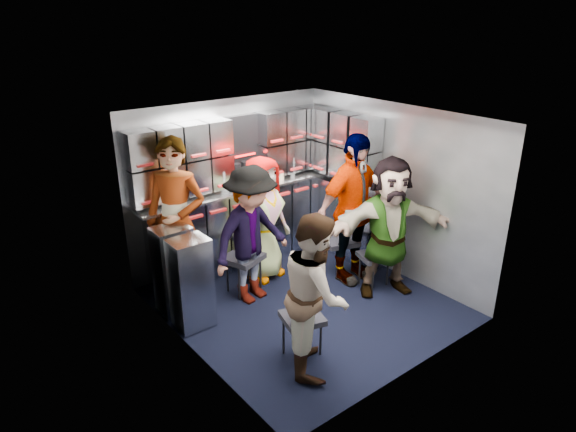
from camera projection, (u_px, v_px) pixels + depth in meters
floor at (304, 303)px, 5.81m from camera, size 3.00×3.00×0.00m
wall_back at (229, 182)px, 6.51m from camera, size 2.80×0.04×2.10m
wall_left at (186, 253)px, 4.61m from camera, size 0.04×3.00×2.10m
wall_right at (393, 190)px, 6.22m from camera, size 0.04×3.00×2.10m
ceiling at (306, 118)px, 5.03m from camera, size 2.80×3.00×0.02m
cart_bank_back at (240, 228)px, 6.57m from camera, size 2.68×0.38×0.99m
cart_bank_left at (182, 277)px, 5.35m from camera, size 0.38×0.76×0.99m
counter at (238, 189)px, 6.37m from camera, size 2.68×0.42×0.03m
locker_bank_back at (234, 151)px, 6.24m from camera, size 2.68×0.28×0.82m
locker_bank_right at (345, 146)px, 6.48m from camera, size 0.28×1.00×0.82m
right_cabinet at (348, 220)px, 6.78m from camera, size 0.28×1.20×1.00m
coffee_niche at (244, 149)px, 6.39m from camera, size 0.46×0.16×0.84m
red_latch_strip at (248, 204)px, 6.28m from camera, size 2.60×0.02×0.03m
jump_seat_near_left at (302, 320)px, 4.81m from camera, size 0.45×0.43×0.43m
jump_seat_mid_left at (243, 260)px, 5.89m from camera, size 0.50×0.49×0.47m
jump_seat_center at (255, 242)px, 6.41m from camera, size 0.43×0.41×0.44m
jump_seat_mid_right at (340, 243)px, 6.34m from camera, size 0.50×0.49×0.47m
jump_seat_near_right at (374, 258)px, 6.07m from camera, size 0.42×0.41×0.40m
attendant_standing at (177, 223)px, 5.56m from camera, size 0.78×0.82×1.88m
attendant_arc_a at (316, 293)px, 4.54m from camera, size 0.90×0.93×1.51m
attendant_arc_b at (251, 235)px, 5.62m from camera, size 1.10×0.74×1.58m
attendant_arc_c at (262, 218)px, 6.14m from camera, size 0.82×0.61×1.53m
attendant_arc_d at (352, 209)px, 6.02m from camera, size 1.07×0.46×1.81m
attendant_arc_e at (389, 227)px, 5.77m from camera, size 1.57×1.11×1.63m
bottle_left at (223, 182)px, 6.14m from camera, size 0.07×0.07×0.27m
bottle_mid at (226, 183)px, 6.17m from camera, size 0.06×0.06×0.24m
bottle_right at (293, 167)px, 6.76m from camera, size 0.07×0.07×0.26m
cup_left at (165, 204)px, 5.73m from camera, size 0.08×0.08×0.09m
cup_right at (281, 176)px, 6.66m from camera, size 0.08×0.08×0.09m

